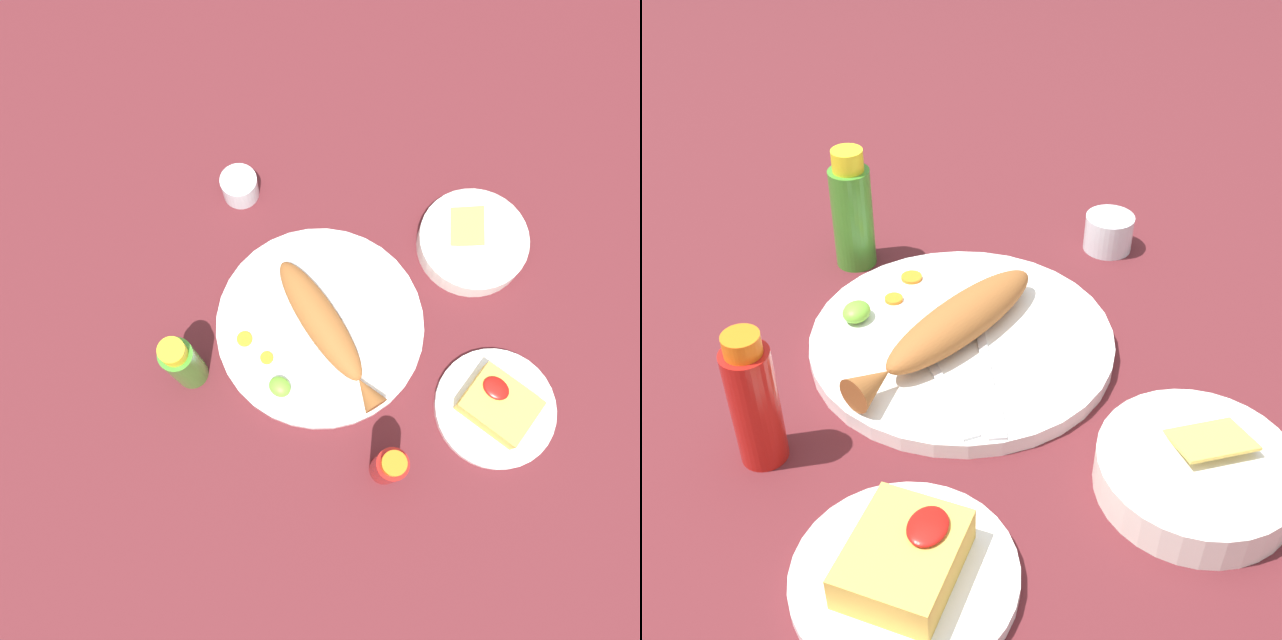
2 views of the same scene
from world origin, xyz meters
The scene contains 14 objects.
ground_plane centered at (0.00, 0.00, 0.00)m, with size 4.00×4.00×0.00m, color #561E23.
main_plate centered at (0.00, 0.00, 0.01)m, with size 0.34×0.34×0.02m, color white.
fried_fish centered at (-0.02, 0.01, 0.04)m, with size 0.28×0.14×0.04m.
fork_near centered at (-0.07, -0.05, 0.02)m, with size 0.17×0.09×0.00m.
fork_far centered at (-0.09, -0.01, 0.02)m, with size 0.15×0.13×0.00m.
carrot_slice_near centered at (0.08, 0.09, 0.02)m, with size 0.03×0.03×0.00m, color orange.
carrot_slice_mid centered at (0.03, 0.10, 0.02)m, with size 0.02×0.02×0.00m, color orange.
lime_wedge_main centered at (-0.02, 0.12, 0.03)m, with size 0.04×0.03×0.02m, color #6BB233.
hot_sauce_bottle_red centered at (-0.22, 0.12, 0.07)m, with size 0.05×0.05×0.15m.
hot_sauce_bottle_green centered at (0.11, 0.19, 0.07)m, with size 0.05×0.05×0.16m.
salt_cup centered at (0.26, -0.11, 0.02)m, with size 0.06×0.06×0.05m.
side_plate_fries centered at (-0.30, -0.06, 0.01)m, with size 0.19×0.19×0.01m, color white.
fries_pile centered at (-0.30, -0.06, 0.03)m, with size 0.10×0.09×0.04m.
guacamole_bowl centered at (-0.11, -0.27, 0.02)m, with size 0.18×0.18×0.05m.
Camera 2 is at (-0.65, -0.24, 0.57)m, focal length 45.00 mm.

